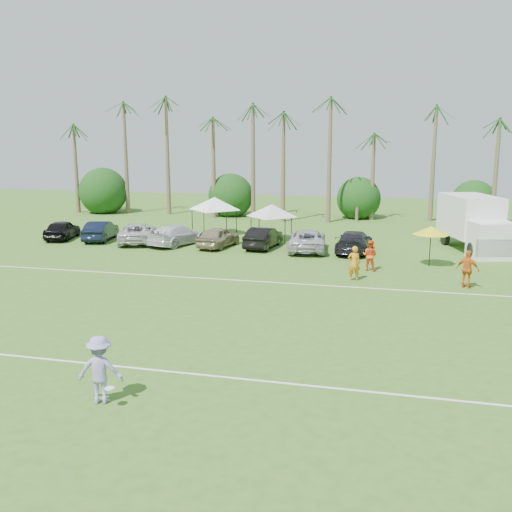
# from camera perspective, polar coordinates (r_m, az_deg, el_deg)

# --- Properties ---
(ground) EXTENTS (120.00, 120.00, 0.00)m
(ground) POSITION_cam_1_polar(r_m,az_deg,el_deg) (18.09, -19.05, -12.52)
(ground) COLOR #39641E
(ground) RESTS_ON ground
(field_lines) EXTENTS (80.00, 12.10, 0.01)m
(field_lines) POSITION_cam_1_polar(r_m,az_deg,el_deg) (24.72, -9.03, -5.47)
(field_lines) COLOR white
(field_lines) RESTS_ON ground
(palm_tree_0) EXTENTS (2.40, 2.40, 8.90)m
(palm_tree_0) POSITION_cam_1_polar(r_m,az_deg,el_deg) (60.48, -17.77, 11.29)
(palm_tree_0) COLOR brown
(palm_tree_0) RESTS_ON ground
(palm_tree_1) EXTENTS (2.40, 2.40, 9.90)m
(palm_tree_1) POSITION_cam_1_polar(r_m,az_deg,el_deg) (58.06, -13.50, 12.39)
(palm_tree_1) COLOR brown
(palm_tree_1) RESTS_ON ground
(palm_tree_2) EXTENTS (2.40, 2.40, 10.90)m
(palm_tree_2) POSITION_cam_1_polar(r_m,az_deg,el_deg) (56.00, -8.86, 13.49)
(palm_tree_2) COLOR brown
(palm_tree_2) RESTS_ON ground
(palm_tree_3) EXTENTS (2.40, 2.40, 11.90)m
(palm_tree_3) POSITION_cam_1_polar(r_m,az_deg,el_deg) (54.64, -4.88, 14.53)
(palm_tree_3) COLOR brown
(palm_tree_3) RESTS_ON ground
(palm_tree_4) EXTENTS (2.40, 2.40, 8.90)m
(palm_tree_4) POSITION_cam_1_polar(r_m,az_deg,el_deg) (53.43, -0.67, 11.87)
(palm_tree_4) COLOR brown
(palm_tree_4) RESTS_ON ground
(palm_tree_5) EXTENTS (2.40, 2.40, 9.90)m
(palm_tree_5) POSITION_cam_1_polar(r_m,az_deg,el_deg) (52.59, 3.66, 12.80)
(palm_tree_5) COLOR brown
(palm_tree_5) RESTS_ON ground
(palm_tree_6) EXTENTS (2.40, 2.40, 10.90)m
(palm_tree_6) POSITION_cam_1_polar(r_m,az_deg,el_deg) (52.06, 8.13, 13.67)
(palm_tree_6) COLOR brown
(palm_tree_6) RESTS_ON ground
(palm_tree_7) EXTENTS (2.40, 2.40, 11.90)m
(palm_tree_7) POSITION_cam_1_polar(r_m,az_deg,el_deg) (51.85, 12.71, 14.46)
(palm_tree_7) COLOR brown
(palm_tree_7) RESTS_ON ground
(palm_tree_8) EXTENTS (2.40, 2.40, 8.90)m
(palm_tree_8) POSITION_cam_1_polar(r_m,az_deg,el_deg) (51.88, 18.21, 11.31)
(palm_tree_8) COLOR brown
(palm_tree_8) RESTS_ON ground
(palm_tree_9) EXTENTS (2.40, 2.40, 9.90)m
(palm_tree_9) POSITION_cam_1_polar(r_m,az_deg,el_deg) (52.49, 23.83, 11.87)
(palm_tree_9) COLOR brown
(palm_tree_9) RESTS_ON ground
(bush_tree_0) EXTENTS (4.00, 4.00, 4.00)m
(bush_tree_0) POSITION_cam_1_polar(r_m,az_deg,el_deg) (60.10, -14.48, 6.05)
(bush_tree_0) COLOR brown
(bush_tree_0) RESTS_ON ground
(bush_tree_1) EXTENTS (4.00, 4.00, 4.00)m
(bush_tree_1) POSITION_cam_1_polar(r_m,az_deg,el_deg) (55.19, -2.42, 5.94)
(bush_tree_1) COLOR brown
(bush_tree_1) RESTS_ON ground
(bush_tree_2) EXTENTS (4.00, 4.00, 4.00)m
(bush_tree_2) POSITION_cam_1_polar(r_m,az_deg,el_deg) (53.13, 10.17, 5.55)
(bush_tree_2) COLOR brown
(bush_tree_2) RESTS_ON ground
(bush_tree_3) EXTENTS (4.00, 4.00, 4.00)m
(bush_tree_3) POSITION_cam_1_polar(r_m,az_deg,el_deg) (53.45, 20.97, 5.01)
(bush_tree_3) COLOR brown
(bush_tree_3) RESTS_ON ground
(sideline_player_a) EXTENTS (0.74, 0.56, 1.81)m
(sideline_player_a) POSITION_cam_1_polar(r_m,az_deg,el_deg) (29.97, 9.78, -0.71)
(sideline_player_a) COLOR orange
(sideline_player_a) RESTS_ON ground
(sideline_player_b) EXTENTS (0.99, 0.86, 1.72)m
(sideline_player_b) POSITION_cam_1_polar(r_m,az_deg,el_deg) (32.38, 11.32, 0.07)
(sideline_player_b) COLOR #ED511A
(sideline_player_b) RESTS_ON ground
(sideline_player_c) EXTENTS (1.19, 0.84, 1.88)m
(sideline_player_c) POSITION_cam_1_polar(r_m,az_deg,el_deg) (29.83, 20.40, -1.27)
(sideline_player_c) COLOR orange
(sideline_player_c) RESTS_ON ground
(box_truck) EXTENTS (4.43, 7.34, 3.56)m
(box_truck) POSITION_cam_1_polar(r_m,az_deg,el_deg) (40.02, 21.05, 3.20)
(box_truck) COLOR white
(box_truck) RESTS_ON ground
(canopy_tent_left) EXTENTS (4.16, 4.16, 3.37)m
(canopy_tent_left) POSITION_cam_1_polar(r_m,az_deg,el_deg) (43.78, -4.18, 5.89)
(canopy_tent_left) COLOR black
(canopy_tent_left) RESTS_ON ground
(canopy_tent_right) EXTENTS (3.81, 3.81, 3.09)m
(canopy_tent_right) POSITION_cam_1_polar(r_m,az_deg,el_deg) (40.97, 1.58, 5.18)
(canopy_tent_right) COLOR black
(canopy_tent_right) RESTS_ON ground
(market_umbrella) EXTENTS (2.11, 2.11, 2.34)m
(market_umbrella) POSITION_cam_1_polar(r_m,az_deg,el_deg) (34.06, 17.11, 2.46)
(market_umbrella) COLOR black
(market_umbrella) RESTS_ON ground
(frisbee_player) EXTENTS (1.37, 0.95, 1.93)m
(frisbee_player) POSITION_cam_1_polar(r_m,az_deg,el_deg) (16.58, -15.33, -10.90)
(frisbee_player) COLOR #918AC4
(frisbee_player) RESTS_ON ground
(parked_car_0) EXTENTS (2.55, 4.42, 1.42)m
(parked_car_0) POSITION_cam_1_polar(r_m,az_deg,el_deg) (44.30, -18.82, 2.53)
(parked_car_0) COLOR black
(parked_car_0) RESTS_ON ground
(parked_car_1) EXTENTS (2.30, 4.51, 1.42)m
(parked_car_1) POSITION_cam_1_polar(r_m,az_deg,el_deg) (42.89, -15.27, 2.46)
(parked_car_1) COLOR black
(parked_car_1) RESTS_ON ground
(parked_car_2) EXTENTS (3.89, 5.58, 1.42)m
(parked_car_2) POSITION_cam_1_polar(r_m,az_deg,el_deg) (41.29, -11.74, 2.29)
(parked_car_2) COLOR #BEBEBF
(parked_car_2) RESTS_ON ground
(parked_car_3) EXTENTS (3.40, 5.25, 1.42)m
(parked_car_3) POSITION_cam_1_polar(r_m,az_deg,el_deg) (39.96, -7.89, 2.12)
(parked_car_3) COLOR silver
(parked_car_3) RESTS_ON ground
(parked_car_4) EXTENTS (2.27, 4.36, 1.42)m
(parked_car_4) POSITION_cam_1_polar(r_m,az_deg,el_deg) (38.82, -3.79, 1.92)
(parked_car_4) COLOR gray
(parked_car_4) RESTS_ON ground
(parked_car_5) EXTENTS (1.90, 4.42, 1.42)m
(parked_car_5) POSITION_cam_1_polar(r_m,az_deg,el_deg) (38.48, 0.74, 1.86)
(parked_car_5) COLOR black
(parked_car_5) RESTS_ON ground
(parked_car_6) EXTENTS (2.97, 5.35, 1.42)m
(parked_car_6) POSITION_cam_1_polar(r_m,az_deg,el_deg) (37.63, 5.14, 1.59)
(parked_car_6) COLOR #B7BAC2
(parked_car_6) RESTS_ON ground
(parked_car_7) EXTENTS (2.28, 4.99, 1.42)m
(parked_car_7) POSITION_cam_1_polar(r_m,az_deg,el_deg) (37.45, 9.78, 1.43)
(parked_car_7) COLOR black
(parked_car_7) RESTS_ON ground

